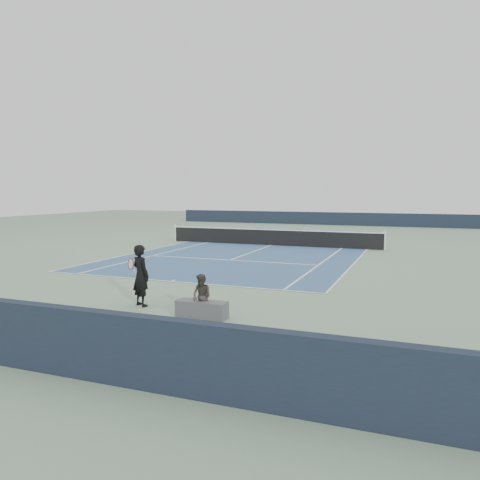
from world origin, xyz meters
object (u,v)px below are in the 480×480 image
(tennis_player, at_px, (141,275))
(spectator_bench, at_px, (202,302))
(tennis_ball, at_px, (140,311))
(tennis_net, at_px, (271,237))

(tennis_player, height_order, spectator_bench, tennis_player)
(tennis_ball, bearing_deg, tennis_net, 94.65)
(tennis_net, relative_size, tennis_player, 7.51)
(tennis_ball, relative_size, spectator_bench, 0.05)
(tennis_net, distance_m, tennis_ball, 15.86)
(tennis_net, xyz_separation_m, spectator_bench, (3.07, -15.70, -0.12))
(tennis_player, xyz_separation_m, spectator_bench, (2.10, -0.48, -0.47))
(tennis_ball, distance_m, spectator_bench, 1.82)
(tennis_player, xyz_separation_m, tennis_ball, (0.32, -0.58, -0.83))
(tennis_player, bearing_deg, tennis_net, 93.64)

